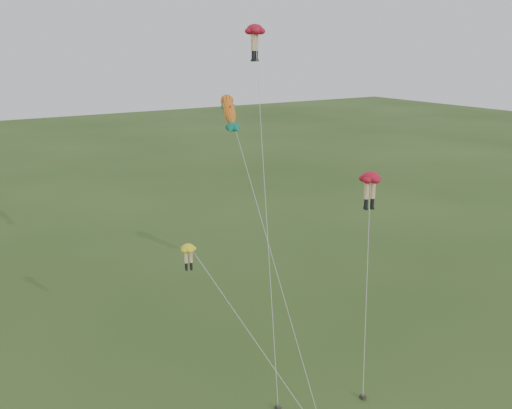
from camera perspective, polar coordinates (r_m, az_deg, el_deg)
ground at (r=36.96m, az=4.96°, el=-18.37°), size 300.00×300.00×0.00m
legs_kite_red_high at (r=41.01m, az=-0.09°, el=16.37°), size 6.58×12.28×22.05m
legs_kite_red_mid at (r=41.34m, az=11.36°, el=2.25°), size 7.66×8.30×12.01m
legs_kite_yellow at (r=33.18m, az=-6.18°, el=-5.38°), size 4.45×8.87×9.60m
fish_kite at (r=37.89m, az=-2.66°, el=9.25°), size 1.64×12.50×17.71m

